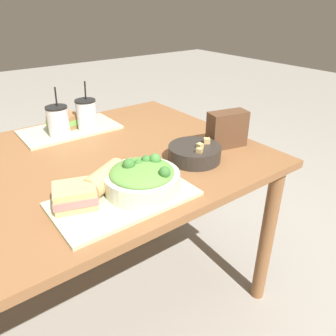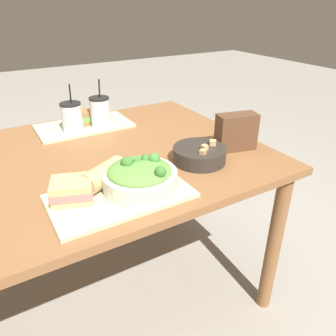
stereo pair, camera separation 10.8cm
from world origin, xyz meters
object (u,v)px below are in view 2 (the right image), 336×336
soup_bowl (199,154)px  drink_cup_red (100,113)px  sandwich_near (72,190)px  sandwich_far (79,118)px  salad_bowl (140,176)px  baguette_near (104,174)px  chip_bag (236,132)px  drink_cup_dark (72,118)px

soup_bowl → drink_cup_red: size_ratio=0.91×
sandwich_near → sandwich_far: 0.66m
drink_cup_red → salad_bowl: bearing=-98.7°
baguette_near → drink_cup_red: (0.18, 0.52, 0.03)m
sandwich_near → chip_bag: bearing=23.9°
sandwich_far → chip_bag: size_ratio=0.88×
sandwich_far → chip_bag: (0.47, -0.57, 0.03)m
baguette_near → chip_bag: size_ratio=1.02×
sandwich_near → chip_bag: size_ratio=0.88×
sandwich_far → drink_cup_red: bearing=-56.1°
salad_bowl → baguette_near: salad_bowl is taller
sandwich_near → baguette_near: (0.11, 0.04, 0.00)m
sandwich_far → drink_cup_red: size_ratio=0.69×
salad_bowl → sandwich_far: bearing=89.0°
chip_bag → salad_bowl: bearing=-154.3°
drink_cup_dark → salad_bowl: bearing=-86.2°
baguette_near → soup_bowl: bearing=-118.7°
salad_bowl → soup_bowl: (0.29, 0.08, -0.02)m
sandwich_near → drink_cup_red: (0.29, 0.56, 0.03)m
sandwich_far → drink_cup_red: (0.08, -0.07, 0.03)m
salad_bowl → baguette_near: (-0.09, 0.08, -0.01)m
drink_cup_dark → chip_bag: drink_cup_dark is taller
sandwich_far → chip_bag: chip_bag is taller
soup_bowl → sandwich_near: 0.49m
soup_bowl → baguette_near: baguette_near is taller
sandwich_near → drink_cup_red: drink_cup_red is taller
drink_cup_red → chip_bag: (0.39, -0.50, -0.00)m
drink_cup_red → chip_bag: size_ratio=1.28×
baguette_near → drink_cup_dark: (0.05, 0.52, 0.03)m
drink_cup_red → drink_cup_dark: bearing=180.0°
salad_bowl → sandwich_near: (-0.20, 0.04, -0.01)m
salad_bowl → drink_cup_red: bearing=81.3°
baguette_near → sandwich_far: bearing=-38.4°
salad_bowl → chip_bag: (0.48, 0.10, 0.02)m
soup_bowl → drink_cup_red: bearing=110.5°
sandwich_near → salad_bowl: bearing=6.8°
drink_cup_red → chip_bag: 0.63m
sandwich_near → drink_cup_dark: (0.16, 0.56, 0.03)m
baguette_near → drink_cup_red: drink_cup_red is taller
sandwich_far → soup_bowl: bearing=-80.0°
sandwich_far → chip_bag: 0.74m
soup_bowl → sandwich_near: size_ratio=1.33×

